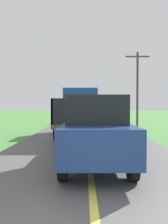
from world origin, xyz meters
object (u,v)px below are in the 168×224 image
Objects in this scene: banana_truck_near at (81,111)px; banana_truck_far at (84,109)px; utility_pole_roadside at (137,86)px; following_car at (95,130)px.

banana_truck_far is (0.25, 10.91, 0.00)m from banana_truck_near.
utility_pole_roadside is at bearing -39.95° from banana_truck_far.
utility_pole_roadside is 1.64× the size of following_car.
banana_truck_near and banana_truck_far have the same top height.
banana_truck_far reaches higher than following_car.
banana_truck_far is at bearing 90.86° from following_car.
banana_truck_near is 10.91m from banana_truck_far.
utility_pole_roadside reaches higher than following_car.
banana_truck_near is 1.00× the size of banana_truck_far.
banana_truck_far is at bearing 88.70° from banana_truck_near.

